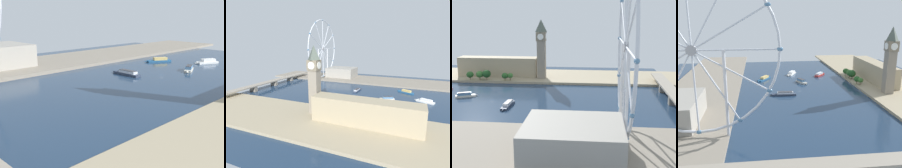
# 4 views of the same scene
# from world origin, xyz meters

# --- Properties ---
(ground_plane) EXTENTS (414.90, 414.90, 0.00)m
(ground_plane) POSITION_xyz_m (0.00, 0.00, 0.00)
(ground_plane) COLOR #1E334C
(riverbank_right) EXTENTS (90.00, 520.00, 3.00)m
(riverbank_right) POSITION_xyz_m (122.45, 0.00, 1.50)
(riverbank_right) COLOR gray
(riverbank_right) RESTS_ON ground_plane
(tour_boat_1) EXTENTS (34.34, 7.67, 4.77)m
(tour_boat_1) POSITION_xyz_m (22.48, 23.70, 1.98)
(tour_boat_1) COLOR #2D384C
(tour_boat_1) RESTS_ON ground_plane
(tour_boat_2) EXTENTS (14.24, 25.05, 5.42)m
(tour_boat_2) POSITION_xyz_m (-8.53, -33.30, 2.29)
(tour_boat_2) COLOR beige
(tour_boat_2) RESTS_ON ground_plane
(tour_boat_3) EXTENTS (17.70, 28.39, 5.25)m
(tour_boat_3) POSITION_xyz_m (-0.68, -86.48, 2.18)
(tour_boat_3) COLOR white
(tour_boat_3) RESTS_ON ground_plane
(tour_boat_4) EXTENTS (20.84, 30.27, 5.20)m
(tour_boat_4) POSITION_xyz_m (44.60, -57.41, 2.09)
(tour_boat_4) COLOR #235684
(tour_boat_4) RESTS_ON ground_plane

